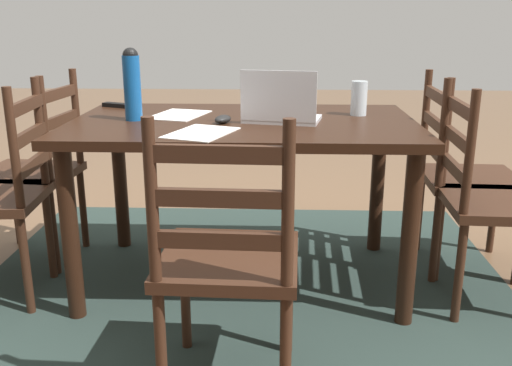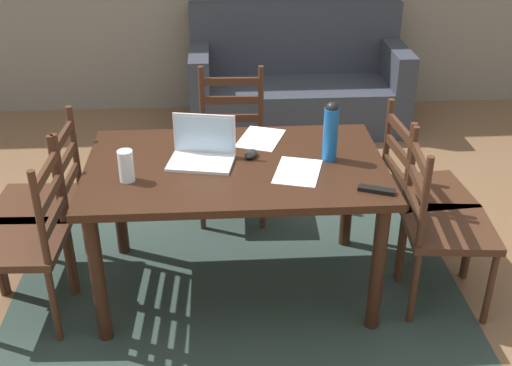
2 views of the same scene
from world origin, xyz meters
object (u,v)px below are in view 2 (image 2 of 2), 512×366
object	(u,v)px
chair_right_far	(421,192)
drinking_glass	(126,166)
couch	(296,84)
computer_mouse	(251,154)
water_bottle	(331,130)
chair_left_near	(26,241)
laptop	(202,150)
dining_table	(236,181)
chair_right_near	(442,226)
chair_far_head	(232,148)
tv_remote	(376,190)
chair_left_far	(43,204)

from	to	relation	value
chair_right_far	drinking_glass	xyz separation A→B (m)	(-1.57, -0.32, 0.38)
couch	computer_mouse	bearing A→B (deg)	-103.00
water_bottle	drinking_glass	bearing A→B (deg)	-170.73
couch	chair_left_near	bearing A→B (deg)	-123.33
laptop	dining_table	bearing A→B (deg)	-18.20
chair_right_near	chair_right_far	world-z (taller)	same
water_bottle	drinking_glass	xyz separation A→B (m)	(-1.00, -0.16, -0.08)
chair_right_near	chair_right_far	xyz separation A→B (m)	(-0.00, 0.36, 0.00)
water_bottle	computer_mouse	distance (m)	0.43
drinking_glass	computer_mouse	size ratio (longest dim) A/B	1.56
water_bottle	chair_right_far	bearing A→B (deg)	15.95
chair_right_far	water_bottle	xyz separation A→B (m)	(-0.57, -0.16, 0.46)
chair_far_head	chair_right_far	size ratio (longest dim) A/B	1.00
chair_right_near	drinking_glass	distance (m)	1.61
chair_left_near	drinking_glass	bearing A→B (deg)	4.53
computer_mouse	chair_far_head	bearing A→B (deg)	117.27
computer_mouse	tv_remote	xyz separation A→B (m)	(0.56, -0.40, -0.01)
chair_left_near	chair_right_far	xyz separation A→B (m)	(2.09, 0.37, 0.00)
chair_right_far	computer_mouse	size ratio (longest dim) A/B	9.50
laptop	water_bottle	world-z (taller)	water_bottle
dining_table	tv_remote	world-z (taller)	tv_remote
chair_right_near	water_bottle	size ratio (longest dim) A/B	3.05
couch	drinking_glass	distance (m)	2.74
chair_far_head	drinking_glass	bearing A→B (deg)	-118.27
couch	laptop	xyz separation A→B (m)	(-0.76, -2.26, 0.47)
water_bottle	tv_remote	xyz separation A→B (m)	(0.16, -0.35, -0.15)
chair_right_far	tv_remote	world-z (taller)	chair_right_far
couch	computer_mouse	xyz separation A→B (m)	(-0.52, -2.24, 0.43)
dining_table	chair_far_head	bearing A→B (deg)	89.89
chair_far_head	couch	distance (m)	1.60
chair_left_far	chair_left_near	size ratio (longest dim) A/B	1.00
chair_right_far	drinking_glass	distance (m)	1.64
chair_left_far	chair_left_near	xyz separation A→B (m)	(0.00, -0.37, 0.00)
computer_mouse	tv_remote	distance (m)	0.69
dining_table	couch	world-z (taller)	couch
chair_left_far	couch	distance (m)	2.69
dining_table	tv_remote	xyz separation A→B (m)	(0.64, -0.33, 0.11)
chair_left_far	laptop	world-z (taller)	laptop
laptop	tv_remote	world-z (taller)	laptop
dining_table	drinking_glass	xyz separation A→B (m)	(-0.52, -0.14, 0.18)
chair_left_near	couch	world-z (taller)	couch
chair_far_head	computer_mouse	xyz separation A→B (m)	(0.08, -0.76, 0.32)
dining_table	chair_far_head	xyz separation A→B (m)	(0.00, 0.83, -0.20)
computer_mouse	laptop	bearing A→B (deg)	-154.27
chair_left_near	laptop	world-z (taller)	laptop
tv_remote	dining_table	bearing A→B (deg)	84.70
chair_right_near	water_bottle	xyz separation A→B (m)	(-0.57, 0.20, 0.46)
laptop	computer_mouse	size ratio (longest dim) A/B	3.56
chair_left_near	chair_right_near	distance (m)	2.09
chair_far_head	chair_right_far	distance (m)	1.23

